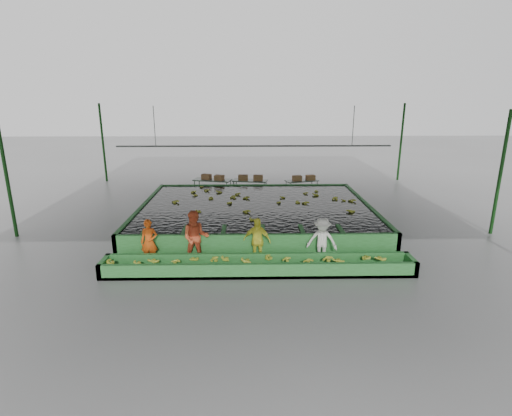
{
  "coord_description": "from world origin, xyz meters",
  "views": [
    {
      "loc": [
        -0.3,
        -15.39,
        5.54
      ],
      "look_at": [
        0.0,
        0.5,
        1.0
      ],
      "focal_mm": 28.0,
      "sensor_mm": 36.0,
      "label": 1
    }
  ],
  "objects_px": {
    "sorting_trough": "(258,266)",
    "packing_table_left": "(213,188)",
    "box_stack_left": "(213,180)",
    "box_stack_mid": "(251,180)",
    "worker_b": "(196,238)",
    "box_stack_right": "(304,180)",
    "flotation_tank": "(256,214)",
    "worker_d": "(322,240)",
    "packing_table_right": "(301,187)",
    "worker_c": "(257,241)",
    "worker_a": "(149,242)",
    "packing_table_mid": "(250,188)"
  },
  "relations": [
    {
      "from": "box_stack_mid",
      "to": "box_stack_right",
      "type": "height_order",
      "value": "box_stack_mid"
    },
    {
      "from": "packing_table_left",
      "to": "packing_table_mid",
      "type": "bearing_deg",
      "value": 2.55
    },
    {
      "from": "sorting_trough",
      "to": "worker_b",
      "type": "relative_size",
      "value": 5.41
    },
    {
      "from": "packing_table_left",
      "to": "packing_table_right",
      "type": "bearing_deg",
      "value": 2.72
    },
    {
      "from": "packing_table_left",
      "to": "box_stack_mid",
      "type": "height_order",
      "value": "box_stack_mid"
    },
    {
      "from": "packing_table_right",
      "to": "box_stack_right",
      "type": "height_order",
      "value": "box_stack_right"
    },
    {
      "from": "packing_table_right",
      "to": "worker_b",
      "type": "bearing_deg",
      "value": -116.59
    },
    {
      "from": "worker_b",
      "to": "packing_table_mid",
      "type": "height_order",
      "value": "worker_b"
    },
    {
      "from": "worker_b",
      "to": "box_stack_mid",
      "type": "bearing_deg",
      "value": 74.15
    },
    {
      "from": "flotation_tank",
      "to": "box_stack_mid",
      "type": "distance_m",
      "value": 5.12
    },
    {
      "from": "worker_a",
      "to": "packing_table_right",
      "type": "xyz_separation_m",
      "value": [
        6.37,
        9.61,
        -0.36
      ]
    },
    {
      "from": "sorting_trough",
      "to": "box_stack_right",
      "type": "relative_size",
      "value": 7.73
    },
    {
      "from": "worker_b",
      "to": "box_stack_right",
      "type": "bearing_deg",
      "value": 58.39
    },
    {
      "from": "worker_a",
      "to": "worker_d",
      "type": "bearing_deg",
      "value": -2.0
    },
    {
      "from": "worker_a",
      "to": "box_stack_left",
      "type": "distance_m",
      "value": 9.38
    },
    {
      "from": "worker_c",
      "to": "worker_d",
      "type": "xyz_separation_m",
      "value": [
        2.19,
        0.0,
        -0.01
      ]
    },
    {
      "from": "packing_table_left",
      "to": "box_stack_left",
      "type": "xyz_separation_m",
      "value": [
        0.03,
        -0.09,
        0.48
      ]
    },
    {
      "from": "worker_c",
      "to": "box_stack_left",
      "type": "distance_m",
      "value": 9.56
    },
    {
      "from": "flotation_tank",
      "to": "packing_table_left",
      "type": "xyz_separation_m",
      "value": [
        -2.32,
        5.07,
        0.03
      ]
    },
    {
      "from": "sorting_trough",
      "to": "packing_table_mid",
      "type": "distance_m",
      "value": 10.27
    },
    {
      "from": "box_stack_left",
      "to": "box_stack_mid",
      "type": "distance_m",
      "value": 2.11
    },
    {
      "from": "worker_d",
      "to": "box_stack_left",
      "type": "height_order",
      "value": "worker_d"
    },
    {
      "from": "flotation_tank",
      "to": "packing_table_left",
      "type": "height_order",
      "value": "packing_table_left"
    },
    {
      "from": "worker_a",
      "to": "packing_table_mid",
      "type": "height_order",
      "value": "worker_a"
    },
    {
      "from": "packing_table_right",
      "to": "box_stack_mid",
      "type": "xyz_separation_m",
      "value": [
        -2.91,
        -0.21,
        0.47
      ]
    },
    {
      "from": "sorting_trough",
      "to": "flotation_tank",
      "type": "bearing_deg",
      "value": 90.0
    },
    {
      "from": "flotation_tank",
      "to": "worker_d",
      "type": "bearing_deg",
      "value": -63.28
    },
    {
      "from": "worker_d",
      "to": "flotation_tank",
      "type": "bearing_deg",
      "value": 131.46
    },
    {
      "from": "worker_d",
      "to": "box_stack_right",
      "type": "relative_size",
      "value": 1.22
    },
    {
      "from": "worker_a",
      "to": "box_stack_left",
      "type": "xyz_separation_m",
      "value": [
        1.35,
        9.28,
        0.17
      ]
    },
    {
      "from": "worker_c",
      "to": "worker_d",
      "type": "bearing_deg",
      "value": 13.38
    },
    {
      "from": "worker_b",
      "to": "box_stack_right",
      "type": "height_order",
      "value": "worker_b"
    },
    {
      "from": "worker_b",
      "to": "sorting_trough",
      "type": "bearing_deg",
      "value": -25.45
    },
    {
      "from": "worker_d",
      "to": "sorting_trough",
      "type": "bearing_deg",
      "value": -144.98
    },
    {
      "from": "worker_c",
      "to": "worker_a",
      "type": "bearing_deg",
      "value": -166.62
    },
    {
      "from": "packing_table_right",
      "to": "box_stack_right",
      "type": "bearing_deg",
      "value": -11.01
    },
    {
      "from": "worker_c",
      "to": "box_stack_mid",
      "type": "height_order",
      "value": "worker_c"
    },
    {
      "from": "packing_table_left",
      "to": "packing_table_right",
      "type": "distance_m",
      "value": 5.05
    },
    {
      "from": "packing_table_left",
      "to": "box_stack_right",
      "type": "height_order",
      "value": "box_stack_right"
    },
    {
      "from": "worker_d",
      "to": "packing_table_mid",
      "type": "relative_size",
      "value": 0.82
    },
    {
      "from": "sorting_trough",
      "to": "packing_table_mid",
      "type": "height_order",
      "value": "packing_table_mid"
    },
    {
      "from": "worker_c",
      "to": "box_stack_right",
      "type": "xyz_separation_m",
      "value": [
        2.86,
        9.59,
        0.03
      ]
    },
    {
      "from": "sorting_trough",
      "to": "packing_table_left",
      "type": "height_order",
      "value": "packing_table_left"
    },
    {
      "from": "sorting_trough",
      "to": "packing_table_right",
      "type": "bearing_deg",
      "value": 75.33
    },
    {
      "from": "worker_d",
      "to": "packing_table_left",
      "type": "bearing_deg",
      "value": 130.33
    },
    {
      "from": "packing_table_left",
      "to": "packing_table_mid",
      "type": "height_order",
      "value": "packing_table_left"
    },
    {
      "from": "packing_table_mid",
      "to": "packing_table_left",
      "type": "bearing_deg",
      "value": -177.45
    },
    {
      "from": "worker_b",
      "to": "worker_d",
      "type": "height_order",
      "value": "worker_b"
    },
    {
      "from": "worker_d",
      "to": "box_stack_left",
      "type": "xyz_separation_m",
      "value": [
        -4.46,
        9.28,
        0.16
      ]
    },
    {
      "from": "sorting_trough",
      "to": "worker_a",
      "type": "height_order",
      "value": "worker_a"
    }
  ]
}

